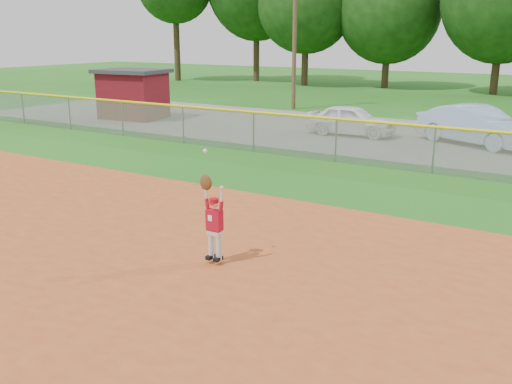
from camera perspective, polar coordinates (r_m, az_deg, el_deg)
ground at (r=11.89m, az=-12.11°, el=-6.00°), size 120.00×120.00×0.00m
clay_infield at (r=10.14m, az=-24.01°, el=-10.86°), size 24.00×16.00×0.04m
parking_strip at (r=25.50m, az=13.41°, el=5.47°), size 44.00×10.00×0.03m
car_white_a at (r=25.20m, az=9.52°, el=7.11°), size 3.92×1.75×1.31m
car_blue at (r=24.23m, az=21.15°, el=6.24°), size 4.98×3.40×1.55m
utility_shed at (r=30.56m, az=-12.19°, el=9.59°), size 3.66×3.00×2.54m
outfield_fence at (r=19.82m, az=8.01°, el=5.49°), size 40.06×0.10×1.55m
power_lines at (r=30.67m, az=19.51°, el=15.42°), size 19.40×0.24×9.00m
ballplayer at (r=10.79m, az=-4.30°, el=-2.65°), size 0.54×0.23×2.14m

